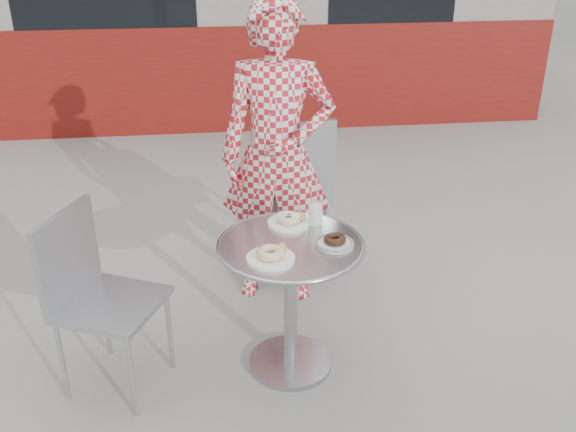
{
  "coord_description": "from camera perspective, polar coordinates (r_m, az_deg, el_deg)",
  "views": [
    {
      "loc": [
        -0.31,
        -2.43,
        1.99
      ],
      "look_at": [
        0.0,
        0.15,
        0.73
      ],
      "focal_mm": 40.0,
      "sensor_mm": 36.0,
      "label": 1
    }
  ],
  "objects": [
    {
      "name": "chair_far",
      "position": [
        3.78,
        -0.51,
        -0.7
      ],
      "size": [
        0.55,
        0.56,
        0.98
      ],
      "rotation": [
        0.0,
        0.0,
        3.35
      ],
      "color": "#A7AAAF",
      "rests_on": "ground"
    },
    {
      "name": "plate_checker",
      "position": [
        2.79,
        4.17,
        -2.32
      ],
      "size": [
        0.17,
        0.17,
        0.04
      ],
      "rotation": [
        0.0,
        0.0,
        -0.29
      ],
      "color": "white",
      "rests_on": "bistro_table"
    },
    {
      "name": "milk_cup",
      "position": [
        2.95,
        2.44,
        0.2
      ],
      "size": [
        0.07,
        0.07,
        0.11
      ],
      "rotation": [
        0.0,
        0.0,
        0.1
      ],
      "color": "white",
      "rests_on": "bistro_table"
    },
    {
      "name": "chair_left",
      "position": [
        3.02,
        -15.23,
        -10.22
      ],
      "size": [
        0.53,
        0.53,
        0.84
      ],
      "rotation": [
        0.0,
        0.0,
        1.14
      ],
      "color": "#A7AAAF",
      "rests_on": "ground"
    },
    {
      "name": "plate_far",
      "position": [
        2.96,
        0.12,
        -0.37
      ],
      "size": [
        0.19,
        0.19,
        0.05
      ],
      "rotation": [
        0.0,
        0.0,
        -0.26
      ],
      "color": "white",
      "rests_on": "bistro_table"
    },
    {
      "name": "bistro_table",
      "position": [
        2.88,
        0.24,
        -5.27
      ],
      "size": [
        0.66,
        0.66,
        0.66
      ],
      "rotation": [
        0.0,
        0.0,
        0.16
      ],
      "color": "#BCBCC1",
      "rests_on": "ground"
    },
    {
      "name": "ground",
      "position": [
        3.16,
        0.29,
        -13.24
      ],
      "size": [
        60.0,
        60.0,
        0.0
      ],
      "primitive_type": "plane",
      "color": "#9A9893",
      "rests_on": "ground"
    },
    {
      "name": "plate_near",
      "position": [
        2.67,
        -1.51,
        -3.5
      ],
      "size": [
        0.2,
        0.2,
        0.05
      ],
      "rotation": [
        0.0,
        0.0,
        0.32
      ],
      "color": "white",
      "rests_on": "bistro_table"
    },
    {
      "name": "seated_person",
      "position": [
        3.36,
        -0.96,
        5.41
      ],
      "size": [
        0.65,
        0.48,
        1.63
      ],
      "primitive_type": "imported",
      "rotation": [
        0.0,
        0.0,
        -0.16
      ],
      "color": "#AD1A23",
      "rests_on": "ground"
    }
  ]
}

